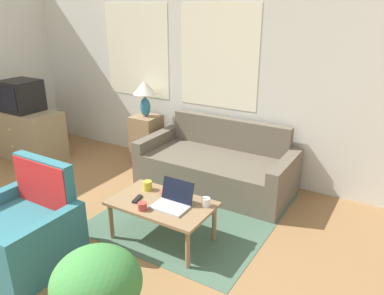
# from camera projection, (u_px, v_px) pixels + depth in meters

# --- Properties ---
(wall_back) EXTENTS (6.30, 0.06, 2.60)m
(wall_back) POSITION_uv_depth(u_px,v_px,m) (181.00, 72.00, 5.14)
(wall_back) COLOR silver
(wall_back) RESTS_ON ground_plane
(rug) EXTENTS (1.76, 2.00, 0.01)m
(rug) POSITION_uv_depth(u_px,v_px,m) (196.00, 210.00, 4.21)
(rug) COLOR #476651
(rug) RESTS_ON ground_plane
(couch) EXTENTS (1.91, 0.91, 0.80)m
(couch) POSITION_uv_depth(u_px,v_px,m) (217.00, 167.00, 4.73)
(couch) COLOR #665B4C
(couch) RESTS_ON ground_plane
(armchair) EXTENTS (0.89, 0.77, 0.89)m
(armchair) POSITION_uv_depth(u_px,v_px,m) (25.00, 233.00, 3.32)
(armchair) COLOR #2D6B75
(armchair) RESTS_ON ground_plane
(tv_dresser) EXTENTS (1.13, 0.55, 0.73)m
(tv_dresser) POSITION_uv_depth(u_px,v_px,m) (28.00, 134.00, 5.58)
(tv_dresser) COLOR #998460
(tv_dresser) RESTS_ON ground_plane
(television) EXTENTS (0.50, 0.46, 0.45)m
(television) POSITION_uv_depth(u_px,v_px,m) (21.00, 96.00, 5.37)
(television) COLOR black
(television) RESTS_ON tv_dresser
(side_table) EXTENTS (0.37, 0.37, 0.69)m
(side_table) POSITION_uv_depth(u_px,v_px,m) (147.00, 139.00, 5.45)
(side_table) COLOR #937551
(side_table) RESTS_ON ground_plane
(table_lamp) EXTENTS (0.33, 0.33, 0.50)m
(table_lamp) POSITION_uv_depth(u_px,v_px,m) (145.00, 92.00, 5.20)
(table_lamp) COLOR teal
(table_lamp) RESTS_ON side_table
(coffee_table) EXTENTS (0.98, 0.59, 0.41)m
(coffee_table) POSITION_uv_depth(u_px,v_px,m) (162.00, 206.00, 3.57)
(coffee_table) COLOR #8E704C
(coffee_table) RESTS_ON ground_plane
(laptop) EXTENTS (0.33, 0.27, 0.23)m
(laptop) POSITION_uv_depth(u_px,v_px,m) (173.00, 201.00, 3.47)
(laptop) COLOR #B7B7BC
(laptop) RESTS_ON coffee_table
(cup_navy) EXTENTS (0.08, 0.08, 0.08)m
(cup_navy) POSITION_uv_depth(u_px,v_px,m) (206.00, 202.00, 3.47)
(cup_navy) COLOR white
(cup_navy) RESTS_ON coffee_table
(cup_yellow) EXTENTS (0.08, 0.08, 0.07)m
(cup_yellow) POSITION_uv_depth(u_px,v_px,m) (142.00, 206.00, 3.41)
(cup_yellow) COLOR #B23D38
(cup_yellow) RESTS_ON coffee_table
(cup_white) EXTENTS (0.09, 0.09, 0.09)m
(cup_white) POSITION_uv_depth(u_px,v_px,m) (148.00, 186.00, 3.78)
(cup_white) COLOR gold
(cup_white) RESTS_ON coffee_table
(snack_bowl) EXTENTS (0.15, 0.15, 0.05)m
(snack_bowl) POSITION_uv_depth(u_px,v_px,m) (167.00, 191.00, 3.71)
(snack_bowl) COLOR #B23D38
(snack_bowl) RESTS_ON coffee_table
(tv_remote) EXTENTS (0.08, 0.16, 0.02)m
(tv_remote) POSITION_uv_depth(u_px,v_px,m) (137.00, 199.00, 3.59)
(tv_remote) COLOR black
(tv_remote) RESTS_ON coffee_table
(potted_plant) EXTENTS (0.61, 0.61, 0.68)m
(potted_plant) POSITION_uv_depth(u_px,v_px,m) (97.00, 287.00, 2.48)
(potted_plant) COLOR #996B42
(potted_plant) RESTS_ON ground_plane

